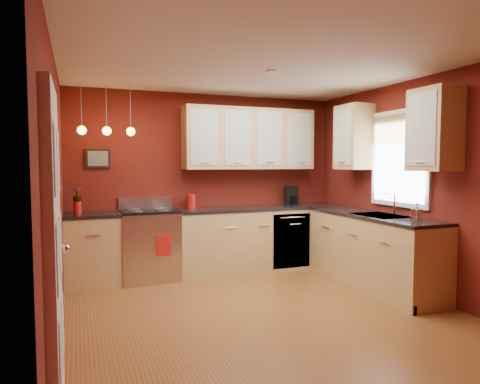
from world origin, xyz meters
name	(u,v)px	position (x,y,z in m)	size (l,w,h in m)	color
floor	(266,314)	(0.00, 0.00, 0.00)	(4.20, 4.20, 0.00)	brown
ceiling	(267,63)	(0.00, 0.00, 2.60)	(4.00, 4.20, 0.02)	beige
wall_back	(208,182)	(0.00, 2.10, 1.30)	(4.00, 0.02, 2.60)	maroon
wall_front	(417,213)	(0.00, -2.10, 1.30)	(4.00, 0.02, 2.60)	maroon
wall_left	(56,196)	(-2.00, 0.00, 1.30)	(0.02, 4.20, 2.60)	maroon
wall_right	(418,187)	(2.00, 0.00, 1.30)	(0.02, 4.20, 2.60)	maroon
base_cabinets_back_left	(93,251)	(-1.65, 1.80, 0.45)	(0.70, 0.60, 0.90)	tan
base_cabinets_back_right	(260,239)	(0.73, 1.80, 0.45)	(2.54, 0.60, 0.90)	tan
base_cabinets_right	(372,252)	(1.70, 0.45, 0.45)	(0.60, 2.10, 0.90)	tan
counter_back_left	(92,215)	(-1.65, 1.80, 0.92)	(0.70, 0.62, 0.04)	black
counter_back_right	(261,208)	(0.73, 1.80, 0.92)	(2.54, 0.62, 0.04)	black
counter_right	(373,215)	(1.70, 0.45, 0.92)	(0.62, 2.10, 0.04)	black
gas_range	(149,245)	(-0.92, 1.80, 0.48)	(0.76, 0.64, 1.11)	#BCBBC0
dishwasher_front	(292,241)	(1.10, 1.51, 0.45)	(0.60, 0.02, 0.80)	#BCBBC0
sink	(380,217)	(1.70, 0.30, 0.92)	(0.50, 0.70, 0.33)	gray
window	(399,155)	(1.97, 0.30, 1.69)	(0.06, 1.02, 1.22)	white
door_left_wall	(54,255)	(-1.97, -1.20, 1.03)	(0.12, 0.82, 2.05)	white
upper_cabinets_back	(249,139)	(0.60, 1.93, 1.95)	(2.00, 0.35, 0.90)	tan
upper_cabinets_right	(389,134)	(1.82, 0.32, 1.95)	(0.35, 1.95, 0.90)	tan
wall_picture	(98,159)	(-1.55, 2.08, 1.65)	(0.32, 0.03, 0.26)	black
pendant_lights	(107,130)	(-1.45, 1.75, 2.01)	(0.71, 0.11, 0.66)	gray
red_canister	(191,201)	(-0.30, 1.92, 1.04)	(0.14, 0.14, 0.21)	#B11713
red_vase	(77,208)	(-1.83, 1.80, 1.02)	(0.10, 0.10, 0.16)	#B11713
flowers	(77,195)	(-1.83, 1.80, 1.18)	(0.11, 0.11, 0.20)	#B11713
coffee_maker	(292,196)	(1.33, 1.94, 1.07)	(0.25, 0.25, 0.29)	black
soap_pump	(417,212)	(1.76, -0.24, 1.04)	(0.09, 0.09, 0.20)	silver
dish_towel	(164,245)	(-0.79, 1.47, 0.52)	(0.20, 0.01, 0.27)	#B11713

